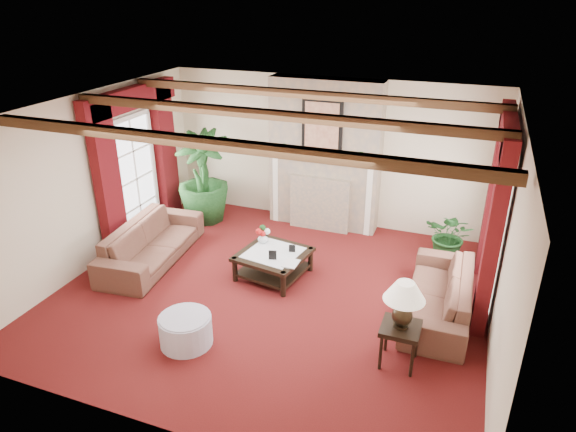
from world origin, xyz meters
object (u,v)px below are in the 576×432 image
at_px(sofa_left, 151,236).
at_px(sofa_right, 440,286).
at_px(potted_palm, 204,196).
at_px(coffee_table, 273,264).
at_px(ottoman, 186,330).
at_px(side_table, 399,345).

distance_m(sofa_left, sofa_right, 4.52).
height_order(sofa_right, potted_palm, potted_palm).
bearing_deg(coffee_table, ottoman, -92.75).
bearing_deg(coffee_table, side_table, -22.91).
xyz_separation_m(coffee_table, ottoman, (-0.41, -1.91, -0.01)).
relative_size(sofa_right, coffee_table, 2.15).
distance_m(coffee_table, side_table, 2.54).
distance_m(coffee_table, ottoman, 1.96).
distance_m(sofa_right, coffee_table, 2.49).
bearing_deg(potted_palm, coffee_table, -36.35).
bearing_deg(side_table, ottoman, -167.60).
height_order(sofa_left, sofa_right, sofa_left).
relative_size(sofa_left, sofa_right, 1.08).
bearing_deg(sofa_right, potted_palm, -110.17).
distance_m(potted_palm, coffee_table, 2.51).
bearing_deg(ottoman, sofa_right, 32.06).
distance_m(sofa_left, potted_palm, 1.72).
bearing_deg(sofa_right, side_table, -15.68).
bearing_deg(coffee_table, potted_palm, 152.92).
bearing_deg(ottoman, coffee_table, 77.98).
relative_size(sofa_right, ottoman, 3.17).
bearing_deg(ottoman, potted_palm, 115.27).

